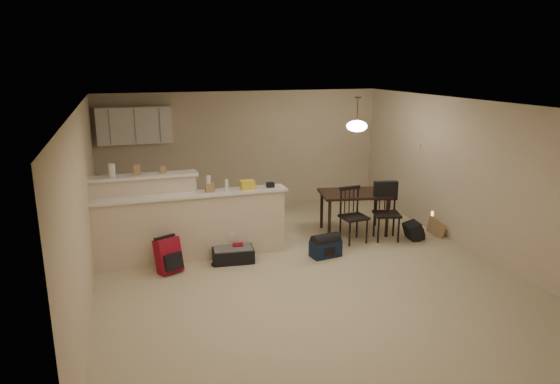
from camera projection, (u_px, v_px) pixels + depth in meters
name	position (u px, v px, depth m)	size (l,w,h in m)	color
room	(301.00, 190.00, 7.36)	(7.00, 7.02, 2.50)	#C3B896
breakfast_bar	(175.00, 223.00, 7.91)	(3.08, 0.58, 1.39)	beige
upper_cabinets	(135.00, 125.00, 9.60)	(1.40, 0.34, 0.70)	white
kitchen_counter	(151.00, 198.00, 9.91)	(1.80, 0.60, 0.90)	white
thermostat	(418.00, 146.00, 9.62)	(0.02, 0.12, 0.12)	beige
jar	(112.00, 170.00, 7.55)	(0.10, 0.10, 0.20)	silver
cereal_box	(137.00, 170.00, 7.66)	(0.10, 0.07, 0.16)	#9F7D52
small_box	(163.00, 170.00, 7.78)	(0.08, 0.06, 0.12)	#9F7D52
bottle_a	(209.00, 184.00, 7.84)	(0.07, 0.07, 0.26)	silver
bottle_b	(227.00, 185.00, 7.93)	(0.06, 0.06, 0.18)	silver
bag_lump	(247.00, 185.00, 8.04)	(0.22, 0.18, 0.14)	#9F7D52
pouch	(270.00, 185.00, 8.16)	(0.12, 0.10, 0.08)	#9F7D52
extra_item_x	(210.00, 188.00, 7.86)	(0.14, 0.10, 0.14)	#9F7D52
dining_table	(354.00, 197.00, 9.15)	(1.35, 1.02, 0.77)	black
pendant_lamp	(357.00, 126.00, 8.81)	(0.36, 0.36, 0.62)	brown
dining_chair_near	(354.00, 216.00, 8.69)	(0.42, 0.40, 0.97)	black
dining_chair_far	(387.00, 212.00, 8.80)	(0.44, 0.42, 1.01)	black
suitcase	(233.00, 255.00, 7.93)	(0.64, 0.42, 0.22)	black
red_backpack	(168.00, 256.00, 7.49)	(0.35, 0.22, 0.52)	maroon
navy_duffel	(326.00, 249.00, 8.12)	(0.49, 0.26, 0.26)	#12203B
black_daypack	(413.00, 231.00, 8.91)	(0.34, 0.24, 0.30)	black
cardboard_sheet	(436.00, 228.00, 9.05)	(0.41, 0.02, 0.31)	#9F7D52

